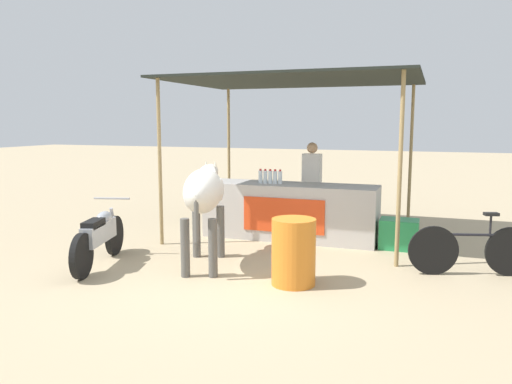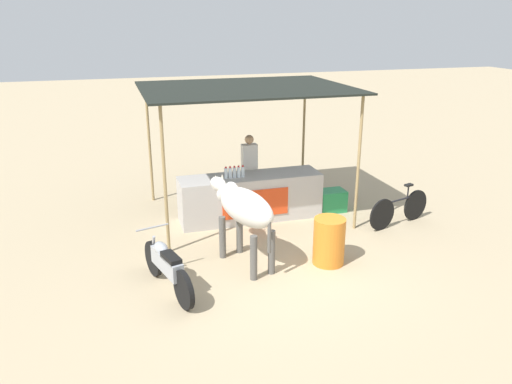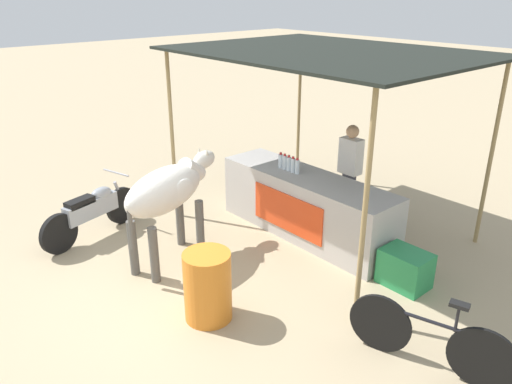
{
  "view_description": "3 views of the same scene",
  "coord_description": "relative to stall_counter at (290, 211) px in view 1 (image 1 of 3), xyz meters",
  "views": [
    {
      "loc": [
        2.35,
        -6.04,
        2.03
      ],
      "look_at": [
        -0.33,
        1.37,
        0.91
      ],
      "focal_mm": 35.0,
      "sensor_mm": 36.0,
      "label": 1
    },
    {
      "loc": [
        -2.75,
        -7.38,
        4.08
      ],
      "look_at": [
        -0.3,
        0.78,
        1.1
      ],
      "focal_mm": 35.0,
      "sensor_mm": 36.0,
      "label": 2
    },
    {
      "loc": [
        4.74,
        -2.97,
        3.59
      ],
      "look_at": [
        -0.34,
        1.47,
        0.79
      ],
      "focal_mm": 35.0,
      "sensor_mm": 36.0,
      "label": 3
    }
  ],
  "objects": [
    {
      "name": "water_bottle_row",
      "position": [
        -0.35,
        -0.05,
        0.59
      ],
      "size": [
        0.43,
        0.07,
        0.25
      ],
      "color": "silver",
      "rests_on": "stall_counter"
    },
    {
      "name": "stall_awning",
      "position": [
        0.0,
        0.3,
        2.16
      ],
      "size": [
        4.2,
        3.2,
        2.76
      ],
      "color": "black",
      "rests_on": "ground"
    },
    {
      "name": "cow",
      "position": [
        -0.68,
        -1.99,
        0.55
      ],
      "size": [
        0.93,
        1.84,
        1.44
      ],
      "color": "silver",
      "rests_on": "ground"
    },
    {
      "name": "ground_plane",
      "position": [
        0.0,
        -2.2,
        -0.48
      ],
      "size": [
        60.0,
        60.0,
        0.0
      ],
      "primitive_type": "plane",
      "color": "tan"
    },
    {
      "name": "stall_counter",
      "position": [
        0.0,
        0.0,
        0.0
      ],
      "size": [
        3.0,
        0.82,
        0.96
      ],
      "color": "#B2ADA8",
      "rests_on": "ground"
    },
    {
      "name": "cooler_box",
      "position": [
        1.85,
        -0.1,
        -0.24
      ],
      "size": [
        0.6,
        0.44,
        0.48
      ],
      "primitive_type": "cube",
      "color": "#268C4C",
      "rests_on": "ground"
    },
    {
      "name": "vendor_behind_counter",
      "position": [
        0.2,
        0.75,
        0.37
      ],
      "size": [
        0.34,
        0.22,
        1.65
      ],
      "color": "#383842",
      "rests_on": "ground"
    },
    {
      "name": "motorcycle_parked",
      "position": [
        -2.08,
        -2.5,
        -0.05
      ],
      "size": [
        0.7,
        1.75,
        0.9
      ],
      "color": "black",
      "rests_on": "ground"
    },
    {
      "name": "bicycle_leaning",
      "position": [
        2.86,
        -1.23,
        -0.13
      ],
      "size": [
        1.6,
        0.51,
        0.85
      ],
      "color": "black",
      "rests_on": "ground"
    },
    {
      "name": "water_barrel",
      "position": [
        0.73,
        -2.39,
        -0.06
      ],
      "size": [
        0.55,
        0.55,
        0.84
      ],
      "primitive_type": "cylinder",
      "color": "orange",
      "rests_on": "ground"
    }
  ]
}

